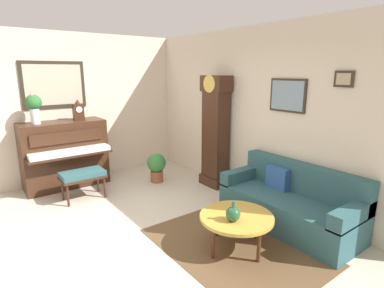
# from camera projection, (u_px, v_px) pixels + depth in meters

# --- Properties ---
(ground_plane) EXTENTS (6.40, 6.00, 0.10)m
(ground_plane) POSITION_uv_depth(u_px,v_px,m) (122.00, 236.00, 4.08)
(ground_plane) COLOR beige
(wall_left) EXTENTS (0.13, 4.90, 2.80)m
(wall_left) POSITION_uv_depth(u_px,v_px,m) (60.00, 108.00, 5.77)
(wall_left) COLOR beige
(wall_left) RESTS_ON ground_plane
(wall_back) EXTENTS (5.30, 0.13, 2.80)m
(wall_back) POSITION_uv_depth(u_px,v_px,m) (251.00, 113.00, 5.14)
(wall_back) COLOR beige
(wall_back) RESTS_ON ground_plane
(area_rug) EXTENTS (2.10, 1.50, 0.01)m
(area_rug) POSITION_uv_depth(u_px,v_px,m) (234.00, 246.00, 3.76)
(area_rug) COLOR brown
(area_rug) RESTS_ON ground_plane
(piano) EXTENTS (0.87, 1.44, 1.21)m
(piano) POSITION_uv_depth(u_px,v_px,m) (65.00, 154.00, 5.62)
(piano) COLOR #3D2316
(piano) RESTS_ON ground_plane
(piano_bench) EXTENTS (0.42, 0.70, 0.48)m
(piano_bench) POSITION_uv_depth(u_px,v_px,m) (83.00, 176.00, 5.07)
(piano_bench) COLOR #3D2316
(piano_bench) RESTS_ON ground_plane
(grandfather_clock) EXTENTS (0.52, 0.34, 2.03)m
(grandfather_clock) POSITION_uv_depth(u_px,v_px,m) (215.00, 135.00, 5.58)
(grandfather_clock) COLOR #3D2316
(grandfather_clock) RESTS_ON ground_plane
(couch) EXTENTS (1.90, 0.80, 0.84)m
(couch) POSITION_uv_depth(u_px,v_px,m) (290.00, 203.00, 4.24)
(couch) COLOR #2D565B
(couch) RESTS_ON ground_plane
(coffee_table) EXTENTS (0.88, 0.88, 0.43)m
(coffee_table) POSITION_uv_depth(u_px,v_px,m) (236.00, 218.00, 3.65)
(coffee_table) COLOR gold
(coffee_table) RESTS_ON ground_plane
(mantel_clock) EXTENTS (0.13, 0.18, 0.38)m
(mantel_clock) POSITION_uv_depth(u_px,v_px,m) (78.00, 111.00, 5.62)
(mantel_clock) COLOR #3D2316
(mantel_clock) RESTS_ON piano
(flower_vase) EXTENTS (0.26, 0.26, 0.58)m
(flower_vase) POSITION_uv_depth(u_px,v_px,m) (34.00, 106.00, 5.16)
(flower_vase) COLOR silver
(flower_vase) RESTS_ON piano
(green_jug) EXTENTS (0.17, 0.17, 0.24)m
(green_jug) POSITION_uv_depth(u_px,v_px,m) (233.00, 214.00, 3.49)
(green_jug) COLOR #234C33
(green_jug) RESTS_ON coffee_table
(potted_plant) EXTENTS (0.36, 0.36, 0.56)m
(potted_plant) POSITION_uv_depth(u_px,v_px,m) (157.00, 166.00, 5.89)
(potted_plant) COLOR #935138
(potted_plant) RESTS_ON ground_plane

